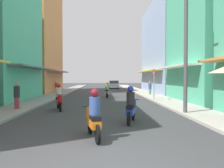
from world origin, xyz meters
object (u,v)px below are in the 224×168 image
motorbike_orange (94,116)px  motorbike_red (59,98)px  motorbike_blue (131,106)px  street_sign_no_entry (154,80)px  parked_car (114,84)px  pedestrian_crossing (150,88)px  pedestrian_foreground (17,96)px  pedestrian_midway (56,87)px  motorbike_silver (107,90)px  utility_pole (186,45)px

motorbike_orange → motorbike_red: 6.76m
motorbike_blue → street_sign_no_entry: street_sign_no_entry is taller
motorbike_blue → parked_car: motorbike_blue is taller
parked_car → pedestrian_crossing: 16.42m
motorbike_orange → pedestrian_foreground: pedestrian_foreground is taller
motorbike_blue → parked_car: bearing=88.6°
pedestrian_crossing → pedestrian_midway: bearing=156.5°
motorbike_silver → motorbike_blue: same height
pedestrian_crossing → street_sign_no_entry: street_sign_no_entry is taller
pedestrian_crossing → motorbike_red: bearing=-125.4°
parked_car → pedestrian_foreground: (-6.97, -27.22, 0.10)m
parked_car → pedestrian_foreground: size_ratio=2.45×
parked_car → pedestrian_foreground: bearing=-104.4°
pedestrian_crossing → pedestrian_foreground: pedestrian_foreground is taller
motorbike_blue → parked_car: (0.77, 30.97, 0.04)m
motorbike_silver → motorbike_red: (-3.04, -8.32, 0.00)m
motorbike_silver → pedestrian_midway: bearing=131.0°
motorbike_orange → pedestrian_crossing: bearing=72.5°
motorbike_red → motorbike_blue: size_ratio=0.99×
motorbike_red → parked_car: (4.58, 27.02, 0.04)m
parked_car → pedestrian_midway: pedestrian_midway is taller
pedestrian_foreground → utility_pole: utility_pole is taller
pedestrian_foreground → motorbike_blue: bearing=-31.1°
pedestrian_crossing → utility_pole: (-0.89, -12.90, 2.84)m
parked_car → pedestrian_midway: 13.81m
motorbike_orange → motorbike_red: size_ratio=1.02×
motorbike_red → street_sign_no_entry: size_ratio=0.66×
motorbike_blue → utility_pole: utility_pole is taller
motorbike_blue → pedestrian_crossing: 15.38m
motorbike_red → motorbike_blue: bearing=-46.0°
motorbike_red → pedestrian_crossing: 13.40m
motorbike_silver → pedestrian_foreground: (-5.42, -8.52, 0.14)m
pedestrian_foreground → street_sign_no_entry: 10.43m
pedestrian_crossing → pedestrian_midway: 12.22m
motorbike_silver → motorbike_orange: bearing=-92.8°
parked_car → pedestrian_midway: bearing=-125.5°
parked_car → motorbike_orange: bearing=-93.9°
pedestrian_midway → utility_pole: (10.32, -17.76, 2.86)m
utility_pole → pedestrian_midway: bearing=120.1°
parked_car → pedestrian_midway: size_ratio=2.67×
pedestrian_midway → parked_car: bearing=54.5°
motorbike_orange → street_sign_no_entry: bearing=68.1°
parked_car → motorbike_silver: bearing=-94.7°
motorbike_silver → street_sign_no_entry: size_ratio=0.68×
motorbike_red → pedestrian_foreground: bearing=-175.2°
pedestrian_crossing → street_sign_no_entry: 6.36m
motorbike_red → motorbike_blue: same height
street_sign_no_entry → motorbike_silver: bearing=136.0°
motorbike_red → motorbike_silver: bearing=70.0°
parked_car → pedestrian_crossing: bearing=-78.8°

